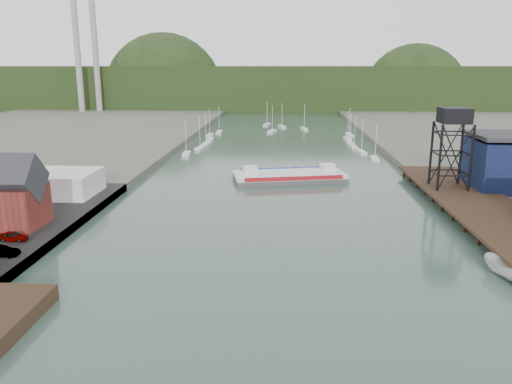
# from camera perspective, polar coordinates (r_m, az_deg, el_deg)

# --- Properties ---
(ground) EXTENTS (600.00, 600.00, 0.00)m
(ground) POSITION_cam_1_polar(r_m,az_deg,el_deg) (49.77, 0.89, -17.34)
(ground) COLOR #2A4238
(ground) RESTS_ON ground
(east_pier) EXTENTS (14.00, 70.00, 2.45)m
(east_pier) POSITION_cam_1_polar(r_m,az_deg,el_deg) (97.30, 24.42, -1.46)
(east_pier) COLOR black
(east_pier) RESTS_ON ground
(harbor_building) EXTENTS (12.20, 8.20, 8.90)m
(harbor_building) POSITION_cam_1_polar(r_m,az_deg,el_deg) (86.85, -27.06, -0.66)
(harbor_building) COLOR #581F19
(harbor_building) RESTS_ON west_quay
(white_shed) EXTENTS (18.00, 12.00, 4.50)m
(white_shed) POSITION_cam_1_polar(r_m,az_deg,el_deg) (105.41, -22.52, 0.95)
(white_shed) COLOR silver
(white_shed) RESTS_ON west_quay
(lift_tower) EXTENTS (6.50, 6.50, 16.00)m
(lift_tower) POSITION_cam_1_polar(r_m,az_deg,el_deg) (106.29, 21.70, 7.60)
(lift_tower) COLOR black
(lift_tower) RESTS_ON east_pier
(marina_sailboats) EXTENTS (57.71, 92.65, 0.90)m
(marina_sailboats) POSITION_cam_1_polar(r_m,az_deg,el_deg) (182.67, 2.72, 6.10)
(marina_sailboats) COLOR silver
(marina_sailboats) RESTS_ON ground
(smokestacks) EXTENTS (11.20, 8.20, 60.00)m
(smokestacks) POSITION_cam_1_polar(r_m,az_deg,el_deg) (295.24, -18.75, 14.25)
(smokestacks) COLOR gray
(smokestacks) RESTS_ON ground
(distant_hills) EXTENTS (500.00, 120.00, 80.00)m
(distant_hills) POSITION_cam_1_polar(r_m,az_deg,el_deg) (344.14, 2.34, 11.58)
(distant_hills) COLOR black
(distant_hills) RESTS_ON ground
(chain_ferry) EXTENTS (27.18, 15.37, 3.69)m
(chain_ferry) POSITION_cam_1_polar(r_m,az_deg,el_deg) (116.80, 3.83, 1.82)
(chain_ferry) COLOR #49494B
(chain_ferry) RESTS_ON ground
(motorboat) EXTENTS (3.71, 6.71, 2.45)m
(motorboat) POSITION_cam_1_polar(r_m,az_deg,el_deg) (71.04, 26.32, -7.79)
(motorboat) COLOR silver
(motorboat) RESTS_ON ground
(car_west_a) EXTENTS (4.27, 1.92, 1.42)m
(car_west_a) POSITION_cam_1_polar(r_m,az_deg,el_deg) (79.86, -26.01, -4.57)
(car_west_a) COLOR #999999
(car_west_a) RESTS_ON west_quay
(car_west_b) EXTENTS (4.52, 1.93, 1.45)m
(car_west_b) POSITION_cam_1_polar(r_m,az_deg,el_deg) (74.09, -27.07, -6.09)
(car_west_b) COLOR #999999
(car_west_b) RESTS_ON west_quay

